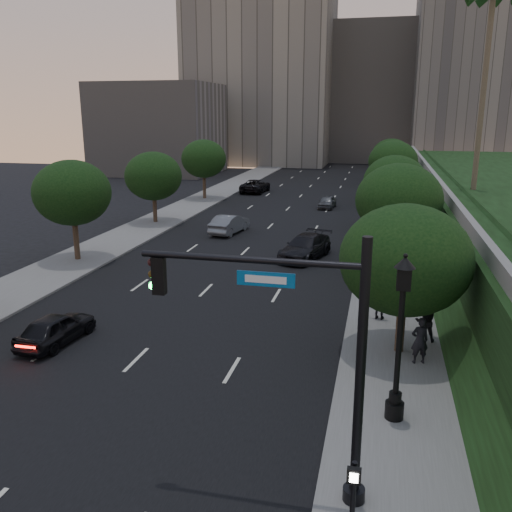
% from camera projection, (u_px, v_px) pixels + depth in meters
% --- Properties ---
extents(ground, '(160.00, 160.00, 0.00)m').
position_uv_depth(ground, '(68.00, 429.00, 17.06)').
color(ground, black).
rests_on(ground, ground).
extents(road_surface, '(16.00, 140.00, 0.02)m').
position_uv_depth(road_surface, '(266.00, 231.00, 45.30)').
color(road_surface, black).
rests_on(road_surface, ground).
extents(sidewalk_right, '(4.50, 140.00, 0.15)m').
position_uv_depth(sidewalk_right, '(391.00, 236.00, 43.05)').
color(sidewalk_right, slate).
rests_on(sidewalk_right, ground).
extents(sidewalk_left, '(4.50, 140.00, 0.15)m').
position_uv_depth(sidewalk_left, '(152.00, 225.00, 47.51)').
color(sidewalk_left, slate).
rests_on(sidewalk_left, ground).
extents(parapet_wall, '(0.35, 90.00, 0.70)m').
position_uv_depth(parapet_wall, '(441.00, 187.00, 39.36)').
color(parapet_wall, slate).
rests_on(parapet_wall, embankment).
extents(office_block_left, '(26.00, 20.00, 32.00)m').
position_uv_depth(office_block_left, '(262.00, 77.00, 102.59)').
color(office_block_left, gray).
rests_on(office_block_left, ground).
extents(office_block_mid, '(22.00, 18.00, 26.00)m').
position_uv_depth(office_block_mid, '(370.00, 95.00, 108.42)').
color(office_block_mid, gray).
rests_on(office_block_mid, ground).
extents(office_block_right, '(20.00, 22.00, 36.00)m').
position_uv_depth(office_block_right, '(472.00, 64.00, 97.57)').
color(office_block_right, slate).
rests_on(office_block_right, ground).
extents(office_block_filler, '(18.00, 16.00, 14.00)m').
position_uv_depth(office_block_filler, '(159.00, 129.00, 86.81)').
color(office_block_filler, gray).
rests_on(office_block_filler, ground).
extents(tree_right_a, '(5.20, 5.20, 6.24)m').
position_uv_depth(tree_right_a, '(405.00, 260.00, 21.32)').
color(tree_right_a, '#38281C').
rests_on(tree_right_a, ground).
extents(tree_right_b, '(5.20, 5.20, 6.74)m').
position_uv_depth(tree_right_b, '(399.00, 200.00, 32.48)').
color(tree_right_b, '#38281C').
rests_on(tree_right_b, ground).
extents(tree_right_c, '(5.20, 5.20, 6.24)m').
position_uv_depth(tree_right_c, '(395.00, 182.00, 44.85)').
color(tree_right_c, '#38281C').
rests_on(tree_right_c, ground).
extents(tree_right_d, '(5.20, 5.20, 6.74)m').
position_uv_depth(tree_right_d, '(393.00, 161.00, 57.90)').
color(tree_right_d, '#38281C').
rests_on(tree_right_d, ground).
extents(tree_right_e, '(5.20, 5.20, 6.24)m').
position_uv_depth(tree_right_e, '(391.00, 155.00, 72.15)').
color(tree_right_e, '#38281C').
rests_on(tree_right_e, ground).
extents(tree_left_b, '(5.00, 5.00, 6.71)m').
position_uv_depth(tree_left_b, '(72.00, 193.00, 35.07)').
color(tree_left_b, '#38281C').
rests_on(tree_left_b, ground).
extents(tree_left_c, '(5.00, 5.00, 6.34)m').
position_uv_depth(tree_left_c, '(153.00, 176.00, 47.40)').
color(tree_left_c, '#38281C').
rests_on(tree_left_c, ground).
extents(tree_left_d, '(5.00, 5.00, 6.71)m').
position_uv_depth(tree_left_d, '(204.00, 159.00, 60.48)').
color(tree_left_d, '#38281C').
rests_on(tree_left_d, ground).
extents(traffic_signal_mast, '(5.68, 0.56, 7.00)m').
position_uv_depth(traffic_signal_mast, '(314.00, 369.00, 13.05)').
color(traffic_signal_mast, black).
rests_on(traffic_signal_mast, ground).
extents(street_lamp, '(0.64, 0.64, 5.62)m').
position_uv_depth(street_lamp, '(399.00, 346.00, 16.76)').
color(street_lamp, black).
rests_on(street_lamp, ground).
extents(pedestrian_signal, '(0.30, 0.33, 2.50)m').
position_uv_depth(pedestrian_signal, '(353.00, 501.00, 11.63)').
color(pedestrian_signal, black).
rests_on(pedestrian_signal, ground).
extents(sedan_near_left, '(2.00, 4.15, 1.37)m').
position_uv_depth(sedan_near_left, '(56.00, 328.00, 23.21)').
color(sedan_near_left, black).
rests_on(sedan_near_left, ground).
extents(sedan_mid_left, '(2.40, 4.94, 1.56)m').
position_uv_depth(sedan_mid_left, '(229.00, 224.00, 44.31)').
color(sedan_mid_left, slate).
rests_on(sedan_mid_left, ground).
extents(sedan_far_left, '(3.00, 5.94, 1.61)m').
position_uv_depth(sedan_far_left, '(255.00, 186.00, 66.82)').
color(sedan_far_left, black).
rests_on(sedan_far_left, ground).
extents(sedan_near_right, '(3.54, 5.84, 1.58)m').
position_uv_depth(sedan_near_right, '(305.00, 247.00, 36.69)').
color(sedan_near_right, black).
rests_on(sedan_near_right, ground).
extents(sedan_far_right, '(1.83, 3.87, 1.28)m').
position_uv_depth(sedan_far_right, '(327.00, 202.00, 55.99)').
color(sedan_far_right, '#4D5054').
rests_on(sedan_far_right, ground).
extents(pedestrian_a, '(0.79, 0.63, 1.88)m').
position_uv_depth(pedestrian_a, '(420.00, 340.00, 20.97)').
color(pedestrian_a, black).
rests_on(pedestrian_a, sidewalk_right).
extents(pedestrian_b, '(0.95, 0.78, 1.79)m').
position_uv_depth(pedestrian_b, '(426.00, 321.00, 23.03)').
color(pedestrian_b, black).
rests_on(pedestrian_b, sidewalk_right).
extents(pedestrian_c, '(1.09, 0.63, 1.75)m').
position_uv_depth(pedestrian_c, '(380.00, 302.00, 25.47)').
color(pedestrian_c, black).
rests_on(pedestrian_c, sidewalk_right).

